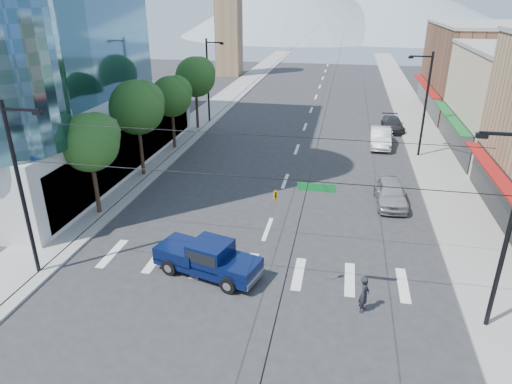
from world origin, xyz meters
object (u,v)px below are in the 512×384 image
at_px(parked_car_far, 393,124).
at_px(pickup_truck, 207,257).
at_px(parked_car_mid, 380,137).
at_px(pedestrian, 364,294).
at_px(parked_car_near, 391,193).

bearing_deg(parked_car_far, pickup_truck, -115.79).
relative_size(parked_car_mid, parked_car_far, 1.09).
distance_m(pickup_truck, parked_car_far, 31.85).
height_order(pedestrian, parked_car_far, pedestrian).
bearing_deg(parked_car_mid, parked_car_near, -88.63).
xyz_separation_m(pedestrian, parked_car_mid, (2.01, 25.41, -0.03)).
relative_size(parked_car_near, parked_car_far, 1.02).
xyz_separation_m(parked_car_near, parked_car_mid, (0.00, 13.21, 0.03)).
relative_size(pedestrian, parked_car_far, 0.37).
xyz_separation_m(pickup_truck, pedestrian, (7.78, -1.52, -0.09)).
bearing_deg(pickup_truck, parked_car_far, 84.81).
bearing_deg(parked_car_far, pedestrian, -101.41).
bearing_deg(parked_car_far, parked_car_mid, -110.10).
xyz_separation_m(parked_car_near, parked_car_far, (1.60, 19.07, -0.14)).
bearing_deg(pickup_truck, parked_car_mid, 83.47).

